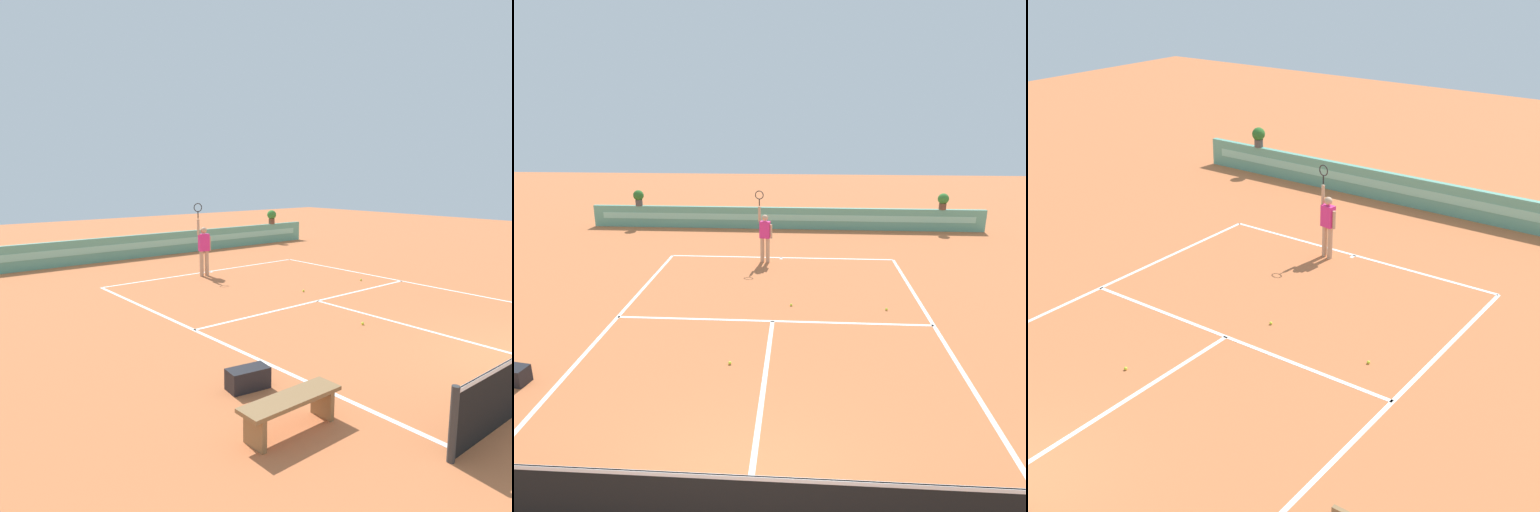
% 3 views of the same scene
% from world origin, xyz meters
% --- Properties ---
extents(ground_plane, '(60.00, 60.00, 0.00)m').
position_xyz_m(ground_plane, '(0.00, 6.00, 0.00)').
color(ground_plane, '#C66B3D').
extents(court_lines, '(8.32, 11.94, 0.01)m').
position_xyz_m(court_lines, '(0.00, 6.72, 0.00)').
color(court_lines, white).
rests_on(court_lines, ground).
extents(net, '(8.92, 0.10, 1.00)m').
position_xyz_m(net, '(0.00, 0.00, 0.51)').
color(net, '#333333').
rests_on(net, ground).
extents(back_wall_barrier, '(18.00, 0.21, 1.00)m').
position_xyz_m(back_wall_barrier, '(0.00, 16.39, 0.50)').
color(back_wall_barrier, '#60A88E').
rests_on(back_wall_barrier, ground).
extents(tennis_player, '(0.61, 0.28, 2.58)m').
position_xyz_m(tennis_player, '(-0.57, 11.35, 1.05)').
color(tennis_player, tan).
rests_on(tennis_player, ground).
extents(tennis_ball_near_baseline, '(0.07, 0.07, 0.07)m').
position_xyz_m(tennis_ball_near_baseline, '(3.08, 7.29, 0.03)').
color(tennis_ball_near_baseline, '#CCE033').
rests_on(tennis_ball_near_baseline, ground).
extents(tennis_ball_mid_court, '(0.07, 0.07, 0.07)m').
position_xyz_m(tennis_ball_mid_court, '(0.46, 7.42, 0.03)').
color(tennis_ball_mid_court, '#CCE033').
rests_on(tennis_ball_mid_court, ground).
extents(tennis_ball_by_sideline, '(0.07, 0.07, 0.07)m').
position_xyz_m(tennis_ball_by_sideline, '(-0.79, 4.19, 0.03)').
color(tennis_ball_by_sideline, '#CCE033').
rests_on(tennis_ball_by_sideline, ground).
extents(potted_plant_far_right, '(0.48, 0.48, 0.72)m').
position_xyz_m(potted_plant_far_right, '(7.05, 16.39, 1.41)').
color(potted_plant_far_right, brown).
rests_on(potted_plant_far_right, back_wall_barrier).
extents(potted_plant_far_left, '(0.48, 0.48, 0.72)m').
position_xyz_m(potted_plant_far_left, '(-6.83, 16.39, 1.41)').
color(potted_plant_far_left, '#514C47').
rests_on(potted_plant_far_left, back_wall_barrier).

